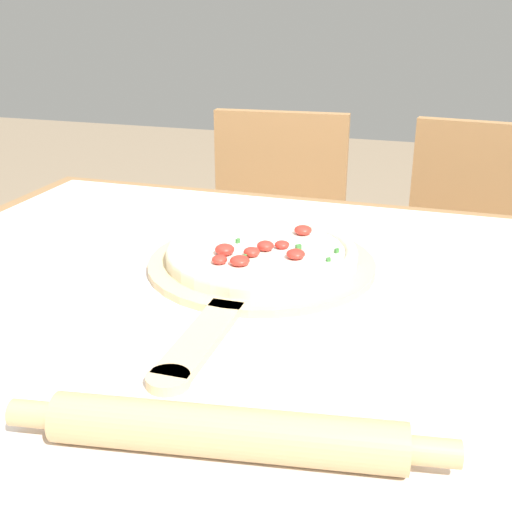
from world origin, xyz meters
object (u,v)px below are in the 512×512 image
at_px(rolling_pin, 226,432).
at_px(chair_right, 472,270).
at_px(pizza, 262,252).
at_px(pizza_peel, 257,269).
at_px(chair_left, 274,248).

relative_size(rolling_pin, chair_right, 0.47).
height_order(pizza, chair_right, chair_right).
xyz_separation_m(pizza_peel, chair_right, (0.35, 0.78, -0.27)).
bearing_deg(pizza_peel, chair_left, 103.97).
bearing_deg(pizza, pizza_peel, -90.35).
distance_m(chair_left, chair_right, 0.54).
bearing_deg(pizza_peel, chair_right, 65.88).
distance_m(rolling_pin, chair_right, 1.25).
distance_m(rolling_pin, chair_left, 1.26).
height_order(chair_left, chair_right, same).
bearing_deg(chair_right, pizza, -108.63).
height_order(pizza_peel, pizza, pizza).
bearing_deg(rolling_pin, pizza, 102.75).
relative_size(pizza, rolling_pin, 0.72).
xyz_separation_m(pizza, chair_right, (0.35, 0.76, -0.29)).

